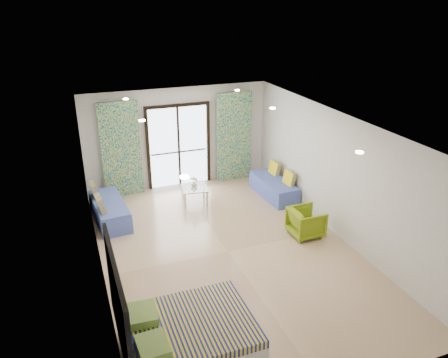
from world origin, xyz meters
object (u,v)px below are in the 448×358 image
object	(u,v)px
coffee_table	(195,189)
armchair	(306,221)
daybed_right	(274,187)
daybed_left	(109,210)
bed	(191,335)

from	to	relation	value
coffee_table	armchair	world-z (taller)	coffee_table
daybed_right	coffee_table	size ratio (longest dim) A/B	2.29
armchair	daybed_left	bearing A→B (deg)	60.77
bed	daybed_right	xyz separation A→B (m)	(3.59, 4.43, -0.01)
bed	daybed_left	world-z (taller)	daybed_left
daybed_right	coffee_table	distance (m)	2.11
daybed_left	coffee_table	world-z (taller)	daybed_left
coffee_table	armchair	size ratio (longest dim) A/B	1.05
daybed_left	armchair	xyz separation A→B (m)	(3.97, -2.21, 0.08)
bed	coffee_table	size ratio (longest dim) A/B	2.50
daybed_right	armchair	xyz separation A→B (m)	(-0.26, -2.08, 0.10)
daybed_left	armchair	distance (m)	4.54
armchair	bed	bearing A→B (deg)	125.18
bed	daybed_right	size ratio (longest dim) A/B	1.09
bed	armchair	size ratio (longest dim) A/B	2.62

